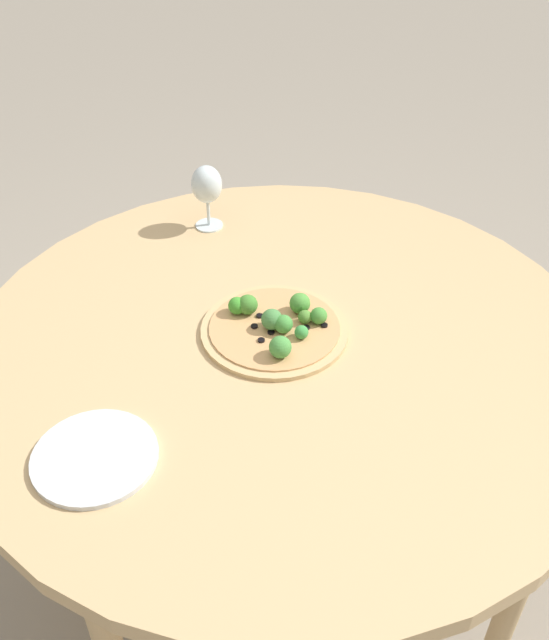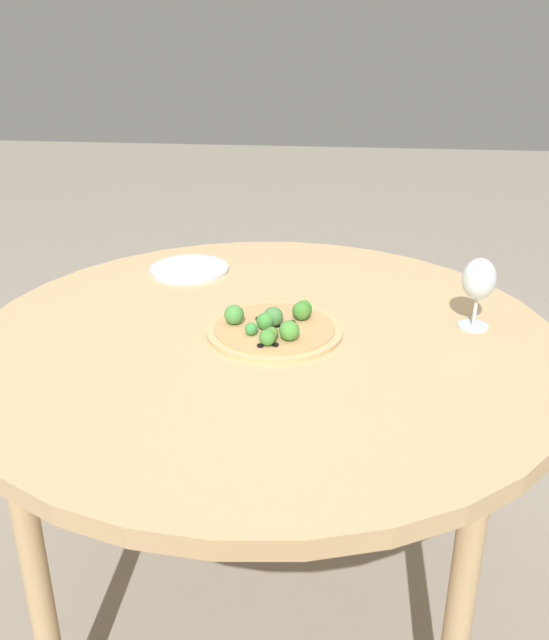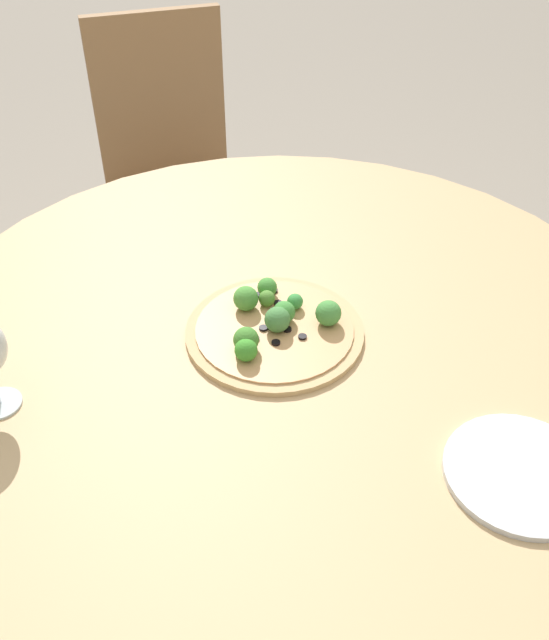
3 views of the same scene
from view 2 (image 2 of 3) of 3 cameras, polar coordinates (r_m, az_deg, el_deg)
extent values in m
plane|color=gray|center=(1.98, -0.63, -21.34)|extent=(12.00, 12.00, 0.00)
cylinder|color=tan|center=(1.53, -0.76, -1.83)|extent=(1.27, 1.27, 0.04)
cylinder|color=tan|center=(2.13, -10.15, -5.75)|extent=(0.05, 0.05, 0.72)
cylinder|color=tan|center=(1.54, -18.21, -20.49)|extent=(0.05, 0.05, 0.72)
cylinder|color=tan|center=(2.07, 11.53, -6.83)|extent=(0.05, 0.05, 0.72)
cylinder|color=tan|center=(1.46, 14.33, -23.10)|extent=(0.05, 0.05, 0.72)
cylinder|color=tan|center=(1.53, 0.00, -0.85)|extent=(0.29, 0.29, 0.01)
cylinder|color=tan|center=(1.53, 0.00, -0.61)|extent=(0.26, 0.26, 0.00)
sphere|color=#458831|center=(1.56, 2.16, 0.73)|extent=(0.04, 0.04, 0.04)
sphere|color=#4E973B|center=(1.46, 1.19, -0.85)|extent=(0.04, 0.04, 0.04)
sphere|color=#479139|center=(1.44, -0.58, -1.41)|extent=(0.03, 0.03, 0.03)
sphere|color=#46943E|center=(1.51, -0.84, -0.13)|extent=(0.04, 0.04, 0.04)
sphere|color=green|center=(1.58, 2.36, 0.96)|extent=(0.04, 0.04, 0.04)
sphere|color=#498844|center=(1.53, -0.11, 0.28)|extent=(0.04, 0.04, 0.04)
sphere|color=#528835|center=(1.47, -0.23, -1.07)|extent=(0.03, 0.03, 0.03)
sphere|color=green|center=(1.49, -1.88, -0.71)|extent=(0.03, 0.03, 0.03)
sphere|color=#4A9542|center=(1.54, -3.25, 0.44)|extent=(0.04, 0.04, 0.04)
cylinder|color=black|center=(1.56, -1.29, 0.11)|extent=(0.01, 0.01, 0.00)
cylinder|color=black|center=(1.45, 0.07, -2.00)|extent=(0.01, 0.01, 0.00)
cylinder|color=black|center=(1.45, -1.09, -2.07)|extent=(0.01, 0.01, 0.00)
cylinder|color=black|center=(1.57, 0.37, 0.12)|extent=(0.01, 0.01, 0.00)
cylinder|color=black|center=(1.51, 0.02, -0.91)|extent=(0.01, 0.01, 0.00)
cylinder|color=black|center=(1.53, 0.18, -0.47)|extent=(0.01, 0.01, 0.00)
cylinder|color=black|center=(1.48, -0.96, -1.44)|extent=(0.01, 0.01, 0.00)
cylinder|color=black|center=(1.55, 1.44, -0.17)|extent=(0.01, 0.01, 0.00)
cylinder|color=black|center=(1.53, 0.70, -0.51)|extent=(0.01, 0.01, 0.00)
cylinder|color=black|center=(1.54, -0.57, -0.28)|extent=(0.01, 0.01, 0.00)
cylinder|color=silver|center=(1.62, 15.61, -0.46)|extent=(0.07, 0.07, 0.00)
cylinder|color=silver|center=(1.61, 15.74, 0.63)|extent=(0.01, 0.01, 0.06)
ellipsoid|color=silver|center=(1.58, 16.06, 3.19)|extent=(0.07, 0.07, 0.09)
cylinder|color=silver|center=(1.90, -6.82, 4.08)|extent=(0.21, 0.21, 0.01)
camera|label=1|loc=(2.02, -35.65, 27.36)|focal=40.00mm
camera|label=3|loc=(2.26, 7.76, 26.90)|focal=40.00mm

